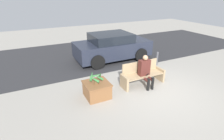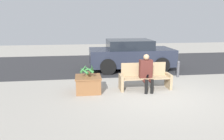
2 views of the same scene
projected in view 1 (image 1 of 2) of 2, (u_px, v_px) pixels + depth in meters
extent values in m
plane|color=#9E998E|center=(156.00, 90.00, 6.54)|extent=(30.00, 30.00, 0.00)
cube|color=#2D2D30|center=(101.00, 52.00, 10.83)|extent=(20.00, 6.00, 0.01)
cube|color=tan|center=(124.00, 83.00, 6.52)|extent=(0.09, 0.53, 0.52)
cube|color=tan|center=(160.00, 74.00, 7.21)|extent=(0.09, 0.53, 0.52)
cube|color=tan|center=(143.00, 75.00, 6.81)|extent=(1.60, 0.49, 0.04)
cube|color=tan|center=(140.00, 67.00, 6.91)|extent=(1.60, 0.04, 0.46)
cube|color=#51231E|center=(144.00, 68.00, 6.64)|extent=(0.43, 0.22, 0.61)
sphere|color=tan|center=(145.00, 58.00, 6.46)|extent=(0.19, 0.19, 0.19)
cylinder|color=#51231E|center=(145.00, 79.00, 6.56)|extent=(0.11, 0.45, 0.11)
cylinder|color=#51231E|center=(149.00, 78.00, 6.64)|extent=(0.11, 0.45, 0.11)
cylinder|color=black|center=(148.00, 85.00, 6.43)|extent=(0.10, 0.10, 0.47)
cylinder|color=black|center=(153.00, 84.00, 6.51)|extent=(0.10, 0.10, 0.47)
cube|color=black|center=(147.00, 75.00, 6.53)|extent=(0.07, 0.09, 0.12)
cube|color=brown|center=(97.00, 90.00, 6.03)|extent=(0.79, 0.79, 0.53)
cube|color=brown|center=(97.00, 83.00, 5.93)|extent=(0.84, 0.84, 0.04)
cylinder|color=brown|center=(97.00, 81.00, 5.89)|extent=(0.16, 0.16, 0.16)
cone|color=#387F3D|center=(100.00, 75.00, 5.84)|extent=(0.14, 0.34, 0.32)
cone|color=#387F3D|center=(95.00, 76.00, 6.00)|extent=(0.39, 0.15, 0.15)
cone|color=#387F3D|center=(92.00, 76.00, 5.84)|extent=(0.27, 0.36, 0.26)
cone|color=#387F3D|center=(94.00, 79.00, 5.68)|extent=(0.32, 0.34, 0.21)
cone|color=#387F3D|center=(98.00, 77.00, 5.70)|extent=(0.35, 0.12, 0.30)
cube|color=#232838|center=(112.00, 49.00, 9.33)|extent=(3.94, 1.80, 0.78)
cube|color=black|center=(111.00, 38.00, 9.04)|extent=(2.05, 1.66, 0.43)
cylinder|color=black|center=(141.00, 55.00, 9.19)|extent=(0.70, 0.18, 0.70)
cylinder|color=black|center=(124.00, 46.00, 10.67)|extent=(0.70, 0.18, 0.70)
cylinder|color=black|center=(98.00, 62.00, 8.20)|extent=(0.70, 0.18, 0.70)
cylinder|color=black|center=(86.00, 52.00, 9.68)|extent=(0.70, 0.18, 0.70)
cylinder|color=#4C4C51|center=(157.00, 59.00, 8.71)|extent=(0.11, 0.11, 0.60)
sphere|color=#4C4C51|center=(158.00, 53.00, 8.58)|extent=(0.12, 0.12, 0.12)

